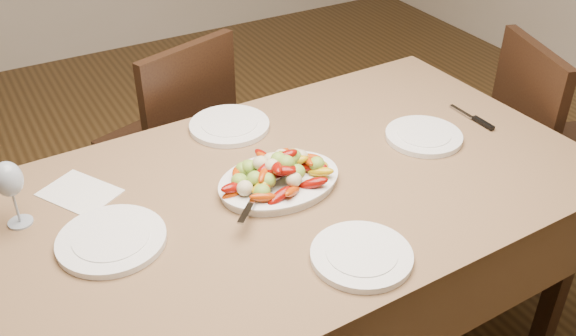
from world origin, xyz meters
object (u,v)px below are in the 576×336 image
Objects in this scene: dining_table at (288,281)px; chair_far at (165,143)px; plate_far at (229,126)px; plate_near at (361,256)px; serving_platter at (279,183)px; plate_right at (424,136)px; plate_left at (112,240)px; chair_right at (558,155)px; wine_glass at (12,192)px.

chair_far reaches higher than dining_table.
chair_far is 0.56m from plate_far.
serving_platter is at bearing 94.49° from plate_near.
serving_platter is 1.33× the size of plate_far.
plate_right is (0.54, 0.00, -0.00)m from serving_platter.
serving_platter is 0.38m from plate_far.
serving_platter reaches higher than plate_left.
chair_right is at bearing 0.24° from dining_table.
chair_right is at bearing -0.19° from serving_platter.
dining_table is at bearing -15.83° from wine_glass.
plate_far is at bearing 90.86° from plate_near.
plate_far is at bearing 14.69° from wine_glass.
dining_table is 1.94× the size of chair_right.
serving_platter is 0.72m from wine_glass.
plate_left is 1.13× the size of plate_right.
chair_right is at bearing -0.66° from plate_right.
dining_table is 0.55m from plate_far.
wine_glass is at bearing 28.33° from chair_far.
dining_table is 0.65m from plate_left.
chair_far is 3.38× the size of plate_left.
plate_far is at bearing 144.38° from plate_right.
dining_table is 0.87m from chair_far.
chair_right is at bearing 0.12° from plate_left.
serving_platter reaches higher than dining_table.
serving_platter is 0.54m from plate_right.
wine_glass is (-0.70, -0.18, 0.09)m from plate_far.
chair_right is 1.32m from plate_far.
dining_table is 1.94× the size of chair_far.
plate_right is at bearing 1.48° from dining_table.
plate_near is (-1.22, -0.37, 0.29)m from chair_right.
wine_glass is (-0.71, 0.20, 0.48)m from dining_table.
plate_far is at bearing 82.00° from chair_far.
plate_near is (0.03, -0.37, -0.00)m from serving_platter.
wine_glass reaches higher than chair_right.
chair_far is 1.26m from plate_near.
chair_right is 3.56× the size of plate_far.
chair_far reaches higher than plate_right.
plate_right reaches higher than dining_table.
plate_near is 1.25× the size of wine_glass.
plate_near is at bearing 76.27° from chair_far.
dining_table is at bearing -20.40° from serving_platter.
plate_right is 0.64m from plate_far.
chair_far reaches higher than plate_near.
wine_glass is (-0.19, 0.20, 0.09)m from plate_left.
plate_left and plate_far have the same top height.
dining_table is at bearing -0.14° from plate_left.
plate_right is 1.24m from wine_glass.
plate_left is (-0.43, -0.85, 0.29)m from chair_far.
plate_near is at bearing -34.84° from plate_left.
plate_left is at bearing 145.16° from plate_near.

